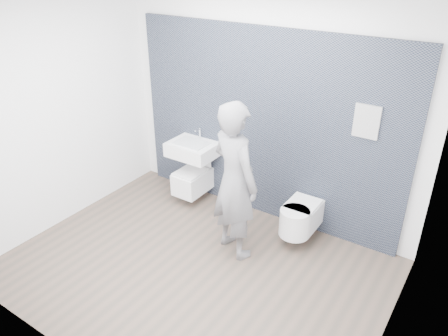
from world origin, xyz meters
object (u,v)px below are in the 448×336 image
Objects in this scene: toilet_square at (193,180)px; visitor at (235,181)px; toilet_rounded at (299,218)px; washbasin at (192,149)px.

visitor is at bearing -30.38° from toilet_square.
toilet_square is 0.38× the size of visitor.
visitor is (-0.55, -0.58, 0.59)m from toilet_rounded.
toilet_square reaches higher than toilet_rounded.
visitor is at bearing -133.60° from toilet_rounded.
toilet_rounded is 0.99m from visitor.
washbasin is 1.69m from toilet_rounded.
visitor is at bearing -31.13° from washbasin.
toilet_rounded is 0.34× the size of visitor.
toilet_rounded is at bearing -2.13° from toilet_square.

